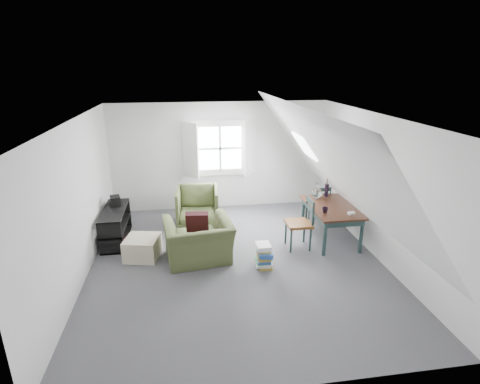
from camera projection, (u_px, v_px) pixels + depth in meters
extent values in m
plane|color=#48484D|center=(237.00, 262.00, 6.57)|extent=(5.50, 5.50, 0.00)
plane|color=white|center=(236.00, 119.00, 5.75)|extent=(5.50, 5.50, 0.00)
plane|color=silver|center=(220.00, 156.00, 8.73)|extent=(5.00, 0.00, 5.00)
plane|color=silver|center=(277.00, 289.00, 3.59)|extent=(5.00, 0.00, 5.00)
plane|color=silver|center=(78.00, 203.00, 5.81)|extent=(0.00, 5.50, 5.50)
plane|color=silver|center=(378.00, 188.00, 6.52)|extent=(0.00, 5.50, 5.50)
plane|color=white|center=(137.00, 168.00, 5.77)|extent=(3.19, 5.50, 4.48)
plane|color=white|center=(329.00, 161.00, 6.21)|extent=(3.19, 5.50, 4.48)
cube|color=white|center=(220.00, 148.00, 8.65)|extent=(1.30, 0.04, 1.30)
cube|color=white|center=(191.00, 151.00, 8.40)|extent=(0.35, 0.35, 1.25)
cube|color=white|center=(250.00, 149.00, 8.60)|extent=(0.35, 0.35, 1.25)
cube|color=white|center=(220.00, 148.00, 8.64)|extent=(1.00, 0.02, 1.00)
cube|color=white|center=(220.00, 148.00, 8.62)|extent=(1.08, 0.04, 0.05)
cube|color=white|center=(220.00, 148.00, 8.62)|extent=(0.05, 0.04, 1.08)
cube|color=white|center=(304.00, 146.00, 7.44)|extent=(0.35, 0.75, 0.47)
imported|color=#424D28|center=(199.00, 260.00, 6.65)|extent=(1.25, 1.13, 0.74)
imported|color=#424D28|center=(198.00, 223.00, 8.16)|extent=(0.93, 0.95, 0.82)
cube|color=black|center=(197.00, 222.00, 6.58)|extent=(0.41, 0.27, 0.41)
cube|color=#B3A98A|center=(143.00, 248.00, 6.68)|extent=(0.68, 0.68, 0.38)
cube|color=black|center=(331.00, 207.00, 7.21)|extent=(0.84, 1.40, 0.04)
cube|color=#203534|center=(331.00, 211.00, 7.24)|extent=(0.75, 1.31, 0.11)
cylinder|color=#203534|center=(325.00, 239.00, 6.69)|extent=(0.07, 0.07, 0.66)
cylinder|color=#203534|center=(361.00, 236.00, 6.79)|extent=(0.07, 0.07, 0.66)
cylinder|color=#203534|center=(303.00, 213.00, 7.86)|extent=(0.07, 0.07, 0.66)
cylinder|color=#203534|center=(334.00, 211.00, 7.96)|extent=(0.07, 0.07, 0.66)
sphere|color=silver|center=(317.00, 193.00, 7.57)|extent=(0.22, 0.22, 0.22)
cylinder|color=silver|center=(317.00, 187.00, 7.52)|extent=(0.07, 0.07, 0.12)
cylinder|color=black|center=(327.00, 190.00, 7.69)|extent=(0.09, 0.09, 0.27)
cylinder|color=#3F2D1E|center=(328.00, 177.00, 7.60)|extent=(0.03, 0.06, 0.48)
cylinder|color=#3F2D1E|center=(328.00, 176.00, 7.61)|extent=(0.05, 0.07, 0.48)
cylinder|color=#3F2D1E|center=(327.00, 177.00, 7.58)|extent=(0.06, 0.08, 0.47)
imported|color=black|center=(325.00, 213.00, 6.89)|extent=(0.14, 0.14, 0.10)
cube|color=white|center=(351.00, 213.00, 6.81)|extent=(0.13, 0.10, 0.04)
cube|color=brown|center=(319.00, 203.00, 8.14)|extent=(0.39, 0.39, 0.05)
cylinder|color=#203534|center=(323.00, 210.00, 8.39)|extent=(0.03, 0.03, 0.40)
cylinder|color=#203534|center=(328.00, 215.00, 8.09)|extent=(0.03, 0.03, 0.40)
cylinder|color=#203534|center=(309.00, 210.00, 8.34)|extent=(0.03, 0.03, 0.40)
cylinder|color=#203534|center=(314.00, 216.00, 8.04)|extent=(0.03, 0.03, 0.40)
cylinder|color=#203534|center=(330.00, 197.00, 7.93)|extent=(0.03, 0.03, 0.42)
cylinder|color=#203534|center=(316.00, 197.00, 7.89)|extent=(0.03, 0.03, 0.42)
cube|color=#203534|center=(323.00, 190.00, 7.85)|extent=(0.32, 0.03, 0.07)
cube|color=#203534|center=(323.00, 195.00, 7.89)|extent=(0.32, 0.03, 0.06)
cube|color=brown|center=(298.00, 224.00, 6.95)|extent=(0.45, 0.45, 0.05)
cylinder|color=#203534|center=(286.00, 232.00, 7.18)|extent=(0.04, 0.04, 0.46)
cylinder|color=#203534|center=(304.00, 231.00, 7.23)|extent=(0.04, 0.04, 0.46)
cylinder|color=#203534|center=(291.00, 241.00, 6.84)|extent=(0.04, 0.04, 0.46)
cylinder|color=#203534|center=(310.00, 240.00, 6.89)|extent=(0.04, 0.04, 0.46)
cylinder|color=#203534|center=(307.00, 208.00, 7.07)|extent=(0.04, 0.04, 0.48)
cylinder|color=#203534|center=(313.00, 215.00, 6.73)|extent=(0.04, 0.04, 0.48)
cube|color=#203534|center=(310.00, 201.00, 6.84)|extent=(0.03, 0.37, 0.09)
cube|color=#203534|center=(310.00, 208.00, 6.88)|extent=(0.03, 0.37, 0.06)
cube|color=black|center=(117.00, 239.00, 7.39)|extent=(0.42, 1.26, 0.03)
cube|color=black|center=(116.00, 225.00, 7.30)|extent=(0.42, 1.26, 0.03)
cube|color=black|center=(114.00, 210.00, 7.20)|extent=(0.42, 1.26, 0.03)
cube|color=black|center=(110.00, 239.00, 6.72)|extent=(0.42, 0.03, 0.63)
cube|color=black|center=(120.00, 213.00, 7.87)|extent=(0.42, 0.03, 0.63)
cube|color=#264C99|center=(113.00, 242.00, 7.01)|extent=(0.19, 0.21, 0.23)
cube|color=red|center=(117.00, 232.00, 7.46)|extent=(0.19, 0.25, 0.23)
cube|color=white|center=(113.00, 224.00, 7.06)|extent=(0.19, 0.23, 0.21)
cube|color=black|center=(115.00, 201.00, 7.40)|extent=(0.23, 0.28, 0.20)
cube|color=#B29933|center=(265.00, 266.00, 6.42)|extent=(0.22, 0.29, 0.04)
cube|color=white|center=(263.00, 263.00, 6.42)|extent=(0.28, 0.32, 0.04)
cube|color=white|center=(265.00, 262.00, 6.39)|extent=(0.24, 0.31, 0.04)
cube|color=#337F4C|center=(262.00, 260.00, 6.38)|extent=(0.24, 0.29, 0.03)
cube|color=#264C99|center=(264.00, 260.00, 6.35)|extent=(0.26, 0.33, 0.03)
cube|color=#B29933|center=(264.00, 257.00, 6.37)|extent=(0.22, 0.29, 0.03)
cube|color=#B29933|center=(264.00, 255.00, 6.37)|extent=(0.26, 0.32, 0.04)
cube|color=#264C99|center=(266.00, 254.00, 6.33)|extent=(0.26, 0.33, 0.04)
cube|color=#264C99|center=(265.00, 253.00, 6.31)|extent=(0.26, 0.32, 0.03)
cube|color=#B29933|center=(264.00, 249.00, 6.35)|extent=(0.24, 0.30, 0.04)
cube|color=white|center=(263.00, 247.00, 6.32)|extent=(0.24, 0.27, 0.04)
cube|color=white|center=(263.00, 245.00, 6.32)|extent=(0.24, 0.29, 0.03)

